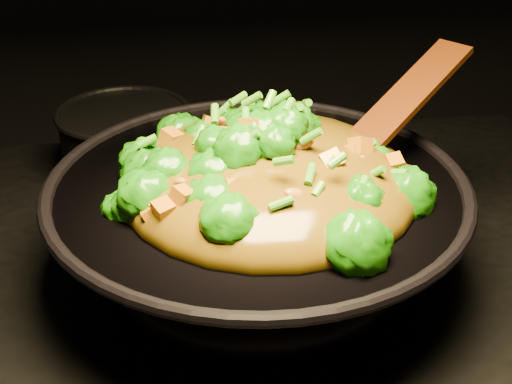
{
  "coord_description": "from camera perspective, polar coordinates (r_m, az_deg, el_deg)",
  "views": [
    {
      "loc": [
        -0.03,
        -0.66,
        1.42
      ],
      "look_at": [
        0.08,
        0.04,
        1.02
      ],
      "focal_mm": 50.0,
      "sensor_mm": 36.0,
      "label": 1
    }
  ],
  "objects": [
    {
      "name": "back_pot",
      "position": [
        1.09,
        -10.37,
        3.92
      ],
      "size": [
        0.25,
        0.25,
        0.11
      ],
      "primitive_type": "cylinder",
      "rotation": [
        0.0,
        0.0,
        -0.41
      ],
      "color": "black",
      "rests_on": "stovetop"
    },
    {
      "name": "stir_fry",
      "position": [
        0.77,
        1.08,
        3.95
      ],
      "size": [
        0.41,
        0.41,
        0.11
      ],
      "primitive_type": null,
      "rotation": [
        0.0,
        0.0,
        -0.31
      ],
      "color": "#1A6C07",
      "rests_on": "wok"
    },
    {
      "name": "wok",
      "position": [
        0.84,
        0.11,
        -3.33
      ],
      "size": [
        0.49,
        0.49,
        0.13
      ],
      "primitive_type": null,
      "rotation": [
        0.0,
        0.0,
        0.06
      ],
      "color": "black",
      "rests_on": "stovetop"
    },
    {
      "name": "spatula",
      "position": [
        0.84,
        10.06,
        5.47
      ],
      "size": [
        0.26,
        0.21,
        0.12
      ],
      "primitive_type": "cube",
      "rotation": [
        0.0,
        -0.38,
        0.63
      ],
      "color": "#361506",
      "rests_on": "wok"
    }
  ]
}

